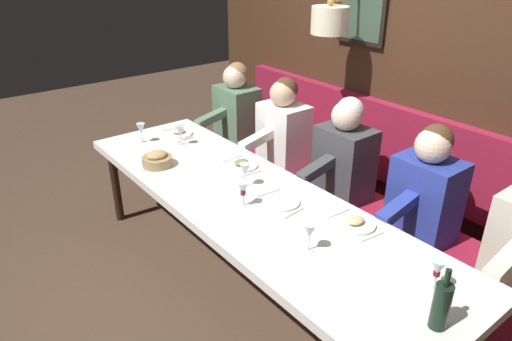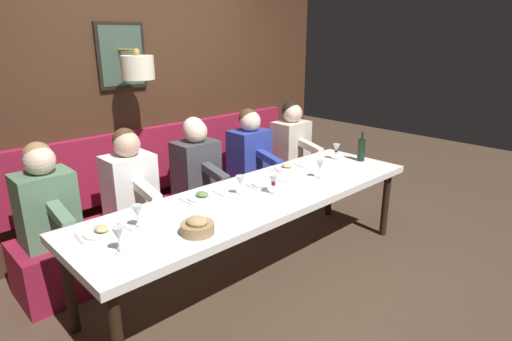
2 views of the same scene
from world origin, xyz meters
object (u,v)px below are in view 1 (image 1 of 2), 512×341
(wine_glass_2, at_px, (180,131))
(wine_glass_3, at_px, (243,189))
(wine_glass_1, at_px, (245,170))
(diner_near, at_px, (426,188))
(wine_bottle, at_px, (441,305))
(wine_glass_4, at_px, (309,232))
(diner_farthest, at_px, (236,107))
(diner_far, at_px, (283,127))
(bread_bowl, at_px, (157,160))
(diner_middle, at_px, (344,153))
(wine_glass_0, at_px, (141,129))
(wine_glass_5, at_px, (438,269))
(dining_table, at_px, (249,204))

(wine_glass_2, bearing_deg, wine_glass_3, -99.71)
(wine_glass_1, distance_m, wine_glass_2, 0.89)
(diner_near, xyz_separation_m, wine_bottle, (-0.93, -0.68, 0.04))
(wine_glass_1, bearing_deg, wine_glass_4, -102.41)
(diner_near, bearing_deg, diner_farthest, 90.00)
(wine_glass_2, xyz_separation_m, wine_glass_4, (-0.19, -1.69, 0.00))
(diner_far, relative_size, bread_bowl, 3.60)
(diner_middle, bearing_deg, diner_farthest, 90.00)
(wine_glass_0, relative_size, bread_bowl, 0.75)
(diner_far, bearing_deg, wine_glass_0, 149.46)
(diner_middle, relative_size, wine_glass_5, 4.82)
(bread_bowl, bearing_deg, dining_table, -72.89)
(diner_farthest, height_order, wine_glass_1, diner_farthest)
(wine_glass_2, xyz_separation_m, wine_glass_5, (0.06, -2.28, -0.00))
(dining_table, bearing_deg, wine_glass_0, 95.96)
(dining_table, height_order, wine_bottle, wine_bottle)
(diner_middle, bearing_deg, wine_glass_5, -120.63)
(diner_far, bearing_deg, wine_glass_5, -110.75)
(diner_middle, distance_m, diner_far, 0.69)
(diner_far, bearing_deg, wine_glass_4, -126.35)
(dining_table, relative_size, diner_middle, 3.90)
(wine_glass_0, xyz_separation_m, wine_glass_5, (0.29, -2.52, -0.00))
(dining_table, relative_size, wine_glass_3, 18.80)
(dining_table, xyz_separation_m, wine_glass_3, (-0.09, -0.07, 0.17))
(dining_table, relative_size, wine_glass_0, 18.80)
(diner_middle, relative_size, wine_glass_3, 4.82)
(diner_far, xyz_separation_m, wine_glass_2, (-0.79, 0.35, 0.04))
(diner_far, relative_size, wine_glass_2, 4.82)
(wine_bottle, bearing_deg, diner_middle, 55.91)
(wine_glass_1, relative_size, wine_glass_4, 1.00)
(wine_glass_0, height_order, bread_bowl, wine_glass_0)
(diner_middle, relative_size, bread_bowl, 3.60)
(diner_near, height_order, wine_glass_4, diner_near)
(wine_glass_0, distance_m, wine_bottle, 2.67)
(diner_farthest, distance_m, wine_bottle, 2.90)
(dining_table, distance_m, diner_near, 1.14)
(diner_far, relative_size, wine_bottle, 2.64)
(diner_far, height_order, wine_glass_4, diner_far)
(wine_glass_0, bearing_deg, diner_middle, -51.85)
(diner_near, xyz_separation_m, wine_glass_3, (-0.98, 0.64, 0.04))
(wine_glass_0, bearing_deg, wine_glass_5, -83.56)
(wine_glass_2, height_order, wine_bottle, wine_bottle)
(diner_farthest, xyz_separation_m, bread_bowl, (-1.13, -0.56, -0.03))
(bread_bowl, bearing_deg, wine_glass_2, 35.26)
(diner_farthest, height_order, wine_glass_2, diner_farthest)
(wine_glass_5, bearing_deg, wine_glass_0, 96.44)
(diner_middle, xyz_separation_m, bread_bowl, (-1.13, 0.81, -0.03))
(diner_far, distance_m, bread_bowl, 1.13)
(wine_glass_5, bearing_deg, wine_glass_3, 101.81)
(diner_middle, distance_m, wine_glass_4, 1.17)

